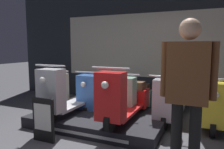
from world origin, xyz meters
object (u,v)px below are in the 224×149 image
price_sign_board (43,120)px  scooter_backrow_3 (170,102)px  scooter_backrow_2 (133,98)px  person_right_browsing (188,84)px  scooter_display_right (124,99)px  scooter_backrow_4 (213,106)px  scooter_backrow_0 (73,92)px  scooter_display_left (71,93)px  scooter_backrow_1 (101,95)px

price_sign_board → scooter_backrow_3: bearing=48.3°
scooter_backrow_2 → person_right_browsing: 2.42m
scooter_display_right → person_right_browsing: person_right_browsing is taller
scooter_backrow_4 → person_right_browsing: (-0.33, -1.94, 0.71)m
scooter_backrow_0 → scooter_backrow_4: bearing=0.0°
price_sign_board → scooter_backrow_2: bearing=64.9°
scooter_display_left → person_right_browsing: (2.27, -1.00, 0.50)m
scooter_backrow_1 → scooter_backrow_4: size_ratio=1.00×
scooter_backrow_4 → price_sign_board: (-2.48, -1.89, -0.03)m
scooter_display_left → person_right_browsing: 2.53m
scooter_display_left → scooter_display_right: bearing=0.0°
person_right_browsing → scooter_backrow_4: bearing=80.3°
scooter_backrow_2 → scooter_backrow_3: (0.80, 0.00, 0.00)m
scooter_backrow_1 → scooter_backrow_3: (1.60, 0.00, 0.00)m
scooter_display_left → scooter_backrow_3: scooter_display_left is taller
scooter_backrow_0 → scooter_backrow_3: (2.40, 0.00, 0.00)m
scooter_display_left → person_right_browsing: person_right_browsing is taller
scooter_display_left → scooter_backrow_2: 1.39m
scooter_display_left → scooter_backrow_4: (2.60, 0.94, -0.21)m
scooter_backrow_4 → price_sign_board: size_ratio=2.50×
scooter_display_right → person_right_browsing: size_ratio=0.97×
scooter_backrow_1 → scooter_backrow_4: 2.40m
scooter_backrow_2 → person_right_browsing: bearing=-56.9°
scooter_backrow_0 → scooter_display_left: bearing=-57.6°
scooter_backrow_2 → price_sign_board: size_ratio=2.50×
scooter_backrow_1 → scooter_backrow_2: 0.80m
scooter_backrow_2 → scooter_backrow_3: bearing=0.0°
scooter_backrow_2 → price_sign_board: (-0.88, -1.89, -0.03)m
person_right_browsing → scooter_display_right: bearing=138.6°
scooter_backrow_1 → scooter_backrow_2: (0.80, 0.00, 0.00)m
scooter_display_right → person_right_browsing: bearing=-41.4°
scooter_backrow_3 → price_sign_board: bearing=-131.7°
scooter_backrow_1 → scooter_display_left: bearing=-102.0°
scooter_display_left → scooter_backrow_4: bearing=19.9°
scooter_display_left → price_sign_board: scooter_display_left is taller
scooter_display_right → price_sign_board: scooter_display_right is taller
scooter_backrow_1 → scooter_backrow_0: bearing=180.0°
scooter_display_left → scooter_display_right: same height
scooter_display_right → scooter_backrow_2: 0.97m
scooter_backrow_0 → scooter_display_right: bearing=-28.6°
scooter_backrow_1 → scooter_backrow_2: bearing=0.0°
scooter_display_left → scooter_backrow_1: size_ratio=1.00×
scooter_display_right → scooter_backrow_0: size_ratio=1.00×
scooter_backrow_3 → person_right_browsing: size_ratio=0.97×
scooter_backrow_0 → price_sign_board: size_ratio=2.50×
scooter_backrow_0 → scooter_backrow_2: bearing=0.0°
scooter_backrow_1 → scooter_display_right: bearing=-45.4°
scooter_display_left → scooter_backrow_3: (1.80, 0.94, -0.21)m
scooter_display_left → scooter_backrow_0: (-0.60, 0.94, -0.21)m
scooter_backrow_0 → person_right_browsing: size_ratio=0.97×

